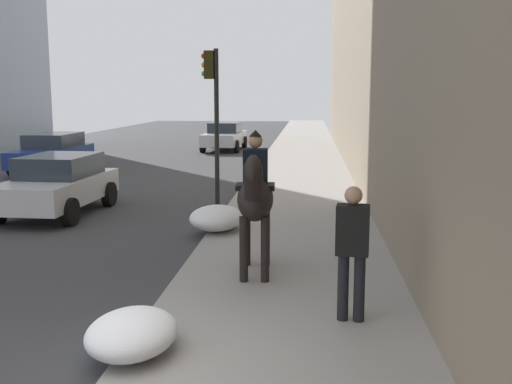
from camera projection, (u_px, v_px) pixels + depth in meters
mounted_horse_near at (255, 196)px, 9.42m from camera, size 2.15×0.64×2.26m
pedestrian_greeting at (352, 244)px, 7.52m from camera, size 0.31×0.43×1.70m
car_near_lane at (53, 152)px, 23.09m from camera, size 4.51×2.01×1.44m
car_mid_lane at (225, 136)px, 31.89m from camera, size 4.58×2.05×1.44m
car_far_lane at (58, 184)px, 14.93m from camera, size 4.03×2.05×1.44m
traffic_light_near_curb at (213, 103)px, 15.59m from camera, size 0.20×0.44×4.05m
snow_pile_near at (132, 333)px, 6.69m from camera, size 1.28×0.98×0.44m
snow_pile_far at (216, 218)px, 12.74m from camera, size 1.45×1.11×0.50m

